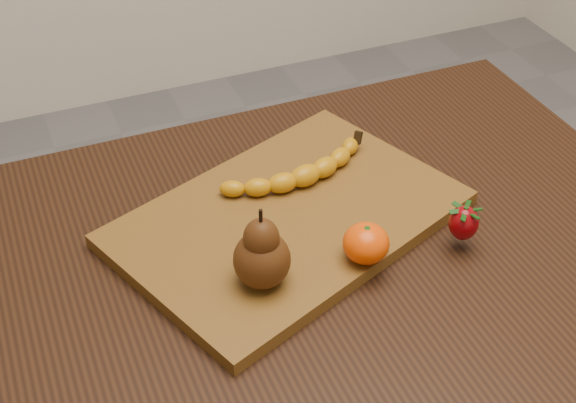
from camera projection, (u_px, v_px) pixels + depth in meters
name	position (u px, v px, depth m)	size (l,w,h in m)	color
table	(312.00, 298.00, 1.12)	(1.00, 0.70, 0.76)	black
cutting_board	(288.00, 219.00, 1.09)	(0.45, 0.30, 0.02)	brown
banana	(305.00, 176.00, 1.12)	(0.20, 0.05, 0.03)	#CF8C09
pear	(262.00, 247.00, 0.95)	(0.07, 0.07, 0.11)	#4A250B
mandarin	(366.00, 243.00, 1.00)	(0.06, 0.06, 0.05)	#FF4A02
strawberry	(464.00, 222.00, 1.03)	(0.04, 0.04, 0.05)	#840309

